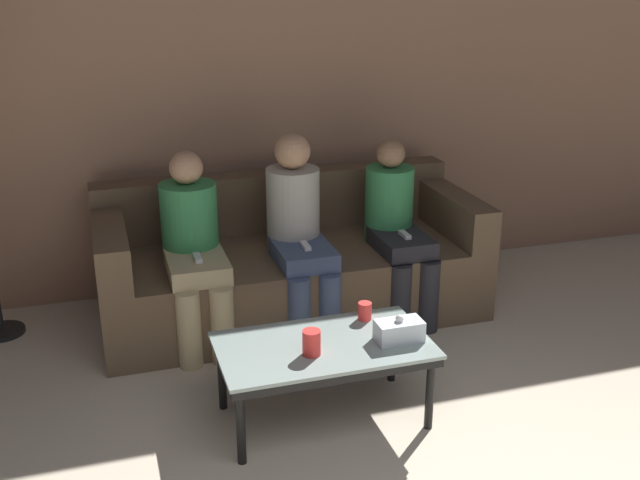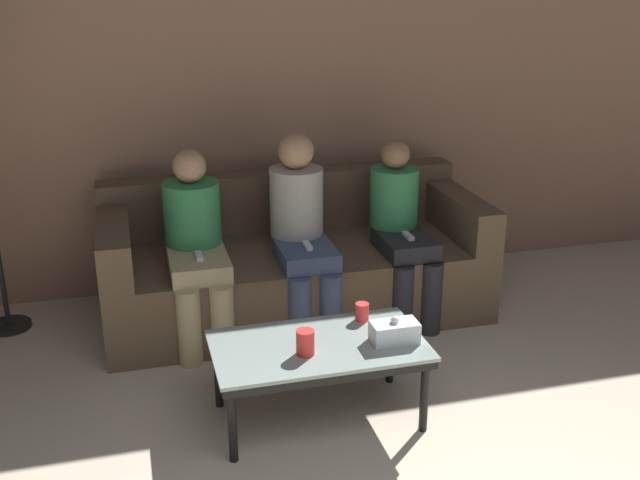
{
  "view_description": "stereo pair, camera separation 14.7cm",
  "coord_description": "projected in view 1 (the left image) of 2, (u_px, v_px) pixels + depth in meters",
  "views": [
    {
      "loc": [
        -1.11,
        -0.99,
        2.06
      ],
      "look_at": [
        0.0,
        2.56,
        0.69
      ],
      "focal_mm": 42.0,
      "sensor_mm": 36.0,
      "label": 1
    },
    {
      "loc": [
        -0.96,
        -1.03,
        2.06
      ],
      "look_at": [
        0.0,
        2.56,
        0.69
      ],
      "focal_mm": 42.0,
      "sensor_mm": 36.0,
      "label": 2
    }
  ],
  "objects": [
    {
      "name": "seated_person_mid_right",
      "position": [
        396.0,
        226.0,
        4.54
      ],
      "size": [
        0.31,
        0.64,
        1.08
      ],
      "color": "#28282D",
      "rests_on": "ground_plane"
    },
    {
      "name": "seated_person_left_end",
      "position": [
        193.0,
        244.0,
        4.2
      ],
      "size": [
        0.32,
        0.66,
        1.1
      ],
      "color": "tan",
      "rests_on": "ground_plane"
    },
    {
      "name": "cup_near_right",
      "position": [
        365.0,
        311.0,
        3.71
      ],
      "size": [
        0.07,
        0.07,
        0.09
      ],
      "color": "red",
      "rests_on": "coffee_table"
    },
    {
      "name": "seated_person_mid_left",
      "position": [
        298.0,
        227.0,
        4.37
      ],
      "size": [
        0.32,
        0.65,
        1.16
      ],
      "color": "#47567A",
      "rests_on": "ground_plane"
    },
    {
      "name": "coffee_table",
      "position": [
        324.0,
        352.0,
        3.5
      ],
      "size": [
        0.99,
        0.56,
        0.4
      ],
      "color": "#8C9E99",
      "rests_on": "ground_plane"
    },
    {
      "name": "wall_back",
      "position": [
        265.0,
        90.0,
        4.82
      ],
      "size": [
        12.0,
        0.06,
        2.6
      ],
      "color": "#9E755B",
      "rests_on": "ground_plane"
    },
    {
      "name": "tissue_box",
      "position": [
        399.0,
        331.0,
        3.5
      ],
      "size": [
        0.22,
        0.12,
        0.13
      ],
      "color": "silver",
      "rests_on": "coffee_table"
    },
    {
      "name": "cup_near_left",
      "position": [
        312.0,
        343.0,
        3.37
      ],
      "size": [
        0.08,
        0.08,
        0.12
      ],
      "color": "red",
      "rests_on": "coffee_table"
    },
    {
      "name": "couch",
      "position": [
        289.0,
        265.0,
        4.66
      ],
      "size": [
        2.3,
        0.97,
        0.82
      ],
      "color": "brown",
      "rests_on": "ground_plane"
    }
  ]
}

